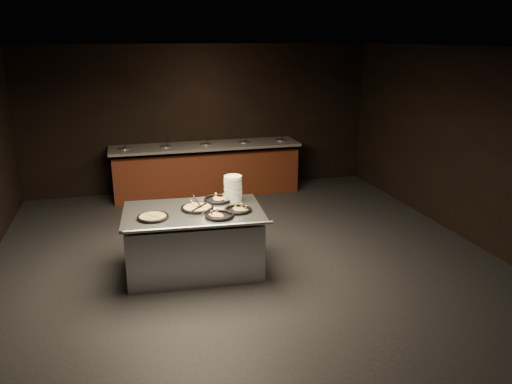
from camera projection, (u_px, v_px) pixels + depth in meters
room at (251, 166)px, 6.35m from camera, size 7.02×8.02×2.92m
salad_bar at (207, 173)px, 9.93m from camera, size 3.70×0.83×1.18m
serving_counter at (194, 242)px, 6.62m from camera, size 1.88×1.29×0.86m
plate_stack at (233, 188)px, 6.85m from camera, size 0.25×0.25×0.34m
pan_veggie_whole at (153, 217)px, 6.21m from camera, size 0.40×0.40×0.04m
pan_cheese_whole at (197, 208)px, 6.54m from camera, size 0.43×0.43×0.04m
pan_cheese_slices_a at (218, 199)px, 6.88m from camera, size 0.40×0.40×0.04m
pan_cheese_slices_b at (220, 215)px, 6.26m from camera, size 0.37×0.37×0.04m
pan_veggie_slices at (238, 210)px, 6.47m from camera, size 0.36×0.36×0.04m
server_left at (195, 202)px, 6.59m from camera, size 0.20×0.29×0.16m
server_right at (202, 209)px, 6.28m from camera, size 0.35×0.10×0.17m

